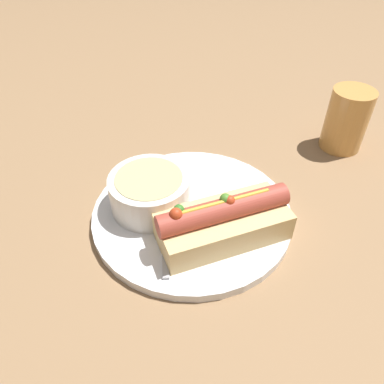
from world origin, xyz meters
The scene contains 6 objects.
ground_plane centered at (0.00, 0.00, 0.00)m, with size 4.00×4.00×0.00m, color #93704C.
dinner_plate centered at (0.00, 0.00, 0.01)m, with size 0.28×0.28×0.01m.
hot_dog centered at (0.01, -0.06, 0.04)m, with size 0.18×0.09×0.07m.
soup_bowl centered at (-0.05, 0.03, 0.04)m, with size 0.11×0.11×0.05m.
spoon centered at (-0.03, 0.02, 0.02)m, with size 0.08×0.16×0.01m.
drinking_glass centered at (0.32, 0.05, 0.05)m, with size 0.07×0.07×0.11m.
Camera 1 is at (-0.17, -0.34, 0.39)m, focal length 35.00 mm.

